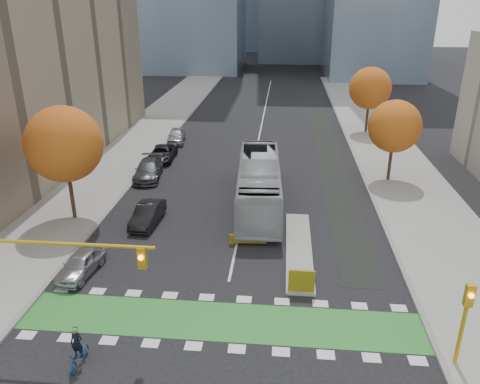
% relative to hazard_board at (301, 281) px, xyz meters
% --- Properties ---
extents(ground, '(300.00, 300.00, 0.00)m').
position_rel_hazard_board_xyz_m(ground, '(-4.00, -4.20, -0.80)').
color(ground, black).
rests_on(ground, ground).
extents(sidewalk_west, '(7.00, 120.00, 0.15)m').
position_rel_hazard_board_xyz_m(sidewalk_west, '(-17.50, 15.80, -0.73)').
color(sidewalk_west, gray).
rests_on(sidewalk_west, ground).
extents(sidewalk_east, '(7.00, 120.00, 0.15)m').
position_rel_hazard_board_xyz_m(sidewalk_east, '(9.50, 15.80, -0.73)').
color(sidewalk_east, gray).
rests_on(sidewalk_east, ground).
extents(curb_west, '(0.30, 120.00, 0.16)m').
position_rel_hazard_board_xyz_m(curb_west, '(-14.00, 15.80, -0.73)').
color(curb_west, gray).
rests_on(curb_west, ground).
extents(curb_east, '(0.30, 120.00, 0.16)m').
position_rel_hazard_board_xyz_m(curb_east, '(6.00, 15.80, -0.73)').
color(curb_east, gray).
rests_on(curb_east, ground).
extents(bike_crossing, '(20.00, 3.00, 0.01)m').
position_rel_hazard_board_xyz_m(bike_crossing, '(-4.00, -2.70, -0.79)').
color(bike_crossing, '#2A812D').
rests_on(bike_crossing, ground).
extents(centre_line, '(0.15, 70.00, 0.01)m').
position_rel_hazard_board_xyz_m(centre_line, '(-4.00, 35.80, -0.80)').
color(centre_line, silver).
rests_on(centre_line, ground).
extents(bike_lane_paint, '(2.50, 50.00, 0.01)m').
position_rel_hazard_board_xyz_m(bike_lane_paint, '(3.50, 25.80, -0.80)').
color(bike_lane_paint, black).
rests_on(bike_lane_paint, ground).
extents(median_island, '(1.60, 10.00, 0.16)m').
position_rel_hazard_board_xyz_m(median_island, '(0.00, 4.80, -0.72)').
color(median_island, gray).
rests_on(median_island, ground).
extents(hazard_board, '(1.40, 0.12, 1.30)m').
position_rel_hazard_board_xyz_m(hazard_board, '(0.00, 0.00, 0.00)').
color(hazard_board, yellow).
rests_on(hazard_board, median_island).
extents(tree_west, '(5.20, 5.20, 8.22)m').
position_rel_hazard_board_xyz_m(tree_west, '(-16.00, 7.80, 4.82)').
color(tree_west, '#332114').
rests_on(tree_west, ground).
extents(tree_east_near, '(4.40, 4.40, 7.08)m').
position_rel_hazard_board_xyz_m(tree_east_near, '(8.00, 17.80, 4.06)').
color(tree_east_near, '#332114').
rests_on(tree_east_near, ground).
extents(tree_east_far, '(4.80, 4.80, 7.65)m').
position_rel_hazard_board_xyz_m(tree_east_far, '(8.50, 33.80, 4.44)').
color(tree_east_far, '#332114').
rests_on(tree_east_far, ground).
extents(traffic_signal_west, '(8.53, 0.56, 5.20)m').
position_rel_hazard_board_xyz_m(traffic_signal_west, '(-11.93, -4.71, 3.23)').
color(traffic_signal_west, '#BF9914').
rests_on(traffic_signal_west, ground).
extents(traffic_signal_east, '(0.35, 0.43, 4.10)m').
position_rel_hazard_board_xyz_m(traffic_signal_east, '(6.50, -4.71, 1.93)').
color(traffic_signal_east, '#BF9914').
rests_on(traffic_signal_east, ground).
extents(cyclist, '(0.69, 1.72, 1.95)m').
position_rel_hazard_board_xyz_m(cyclist, '(-9.68, -6.21, -0.15)').
color(cyclist, navy).
rests_on(cyclist, ground).
extents(bus, '(3.77, 13.30, 3.66)m').
position_rel_hazard_board_xyz_m(bus, '(-2.94, 11.43, 1.03)').
color(bus, '#AEB2B6').
rests_on(bus, ground).
extents(parked_car_a, '(2.00, 4.05, 1.33)m').
position_rel_hazard_board_xyz_m(parked_car_a, '(-12.57, 0.80, -0.14)').
color(parked_car_a, '#A6A6AC').
rests_on(parked_car_a, ground).
extents(parked_car_b, '(1.72, 4.37, 1.42)m').
position_rel_hazard_board_xyz_m(parked_car_b, '(-10.54, 7.62, -0.09)').
color(parked_car_b, black).
rests_on(parked_car_b, ground).
extents(parked_car_c, '(2.79, 5.54, 1.54)m').
position_rel_hazard_board_xyz_m(parked_car_c, '(-13.00, 16.53, -0.03)').
color(parked_car_c, '#46464B').
rests_on(parked_car_c, ground).
extents(parked_car_d, '(2.41, 4.98, 1.36)m').
position_rel_hazard_board_xyz_m(parked_car_d, '(-13.00, 21.53, -0.12)').
color(parked_car_d, black).
rests_on(parked_car_d, ground).
extents(parked_car_e, '(2.33, 4.65, 1.52)m').
position_rel_hazard_board_xyz_m(parked_car_e, '(-13.00, 27.80, -0.04)').
color(parked_car_e, '#A5A5AB').
rests_on(parked_car_e, ground).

